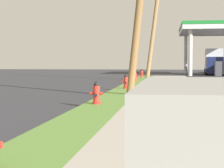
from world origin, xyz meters
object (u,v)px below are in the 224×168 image
at_px(utility_pole_background, 155,17).
at_px(truck_navy_at_forecourt, 214,62).
at_px(fire_hydrant_second, 96,94).
at_px(fire_hydrant_third, 126,82).
at_px(fire_hydrant_fourth, 135,77).
at_px(fire_hydrant_fifth, 142,74).
at_px(utility_pole_midground, 140,0).

bearing_deg(utility_pole_background, truck_navy_at_forecourt, 67.78).
height_order(utility_pole_background, truck_navy_at_forecourt, utility_pole_background).
relative_size(fire_hydrant_second, utility_pole_background, 0.07).
height_order(fire_hydrant_third, fire_hydrant_fourth, same).
xyz_separation_m(fire_hydrant_third, fire_hydrant_fifth, (-0.18, 16.05, 0.00)).
relative_size(fire_hydrant_second, truck_navy_at_forecourt, 0.11).
distance_m(fire_hydrant_third, utility_pole_midground, 5.14).
xyz_separation_m(fire_hydrant_fourth, utility_pole_midground, (1.11, -11.49, 3.75)).
relative_size(fire_hydrant_fifth, utility_pole_background, 0.07).
distance_m(fire_hydrant_fifth, utility_pole_midground, 19.82).
xyz_separation_m(fire_hydrant_fourth, truck_navy_at_forecourt, (7.94, 19.98, 1.04)).
bearing_deg(fire_hydrant_third, fire_hydrant_fourth, 91.09).
distance_m(utility_pole_midground, truck_navy_at_forecourt, 32.31).
height_order(fire_hydrant_second, utility_pole_background, utility_pole_background).
bearing_deg(utility_pole_midground, fire_hydrant_fifth, 93.36).
height_order(fire_hydrant_third, truck_navy_at_forecourt, truck_navy_at_forecourt).
bearing_deg(fire_hydrant_fifth, truck_navy_at_forecourt, 56.48).
relative_size(fire_hydrant_fifth, truck_navy_at_forecourt, 0.11).
distance_m(fire_hydrant_fourth, truck_navy_at_forecourt, 21.52).
xyz_separation_m(fire_hydrant_second, fire_hydrant_fifth, (-0.00, 23.81, 0.00)).
xyz_separation_m(fire_hydrant_fifth, utility_pole_midground, (1.14, -19.43, 3.75)).
bearing_deg(truck_navy_at_forecourt, fire_hydrant_fifth, -123.52).
height_order(fire_hydrant_second, fire_hydrant_fourth, same).
height_order(utility_pole_midground, truck_navy_at_forecourt, utility_pole_midground).
distance_m(fire_hydrant_second, truck_navy_at_forecourt, 36.72).
height_order(fire_hydrant_fifth, utility_pole_background, utility_pole_background).
height_order(fire_hydrant_fifth, truck_navy_at_forecourt, truck_navy_at_forecourt).
relative_size(fire_hydrant_third, truck_navy_at_forecourt, 0.11).
xyz_separation_m(fire_hydrant_second, fire_hydrant_fourth, (0.02, 15.86, 0.00)).
bearing_deg(utility_pole_background, fire_hydrant_third, -95.60).
bearing_deg(utility_pole_midground, truck_navy_at_forecourt, 77.76).
height_order(fire_hydrant_third, fire_hydrant_fifth, same).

